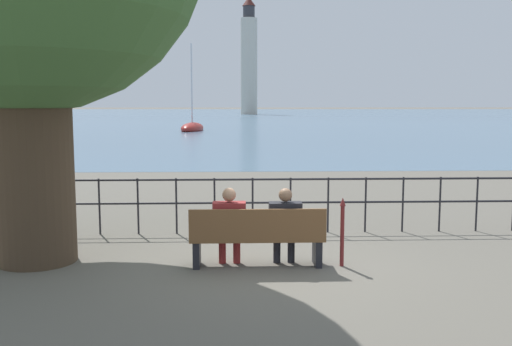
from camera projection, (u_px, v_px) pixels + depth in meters
The scene contains 10 objects.
ground_plane at pixel (257, 266), 8.58m from camera, with size 1000.00×1000.00×0.00m, color #605B51.
harbor_water at pixel (236, 113), 169.42m from camera, with size 600.00×300.00×0.01m.
park_bench at pixel (257, 238), 8.47m from camera, with size 2.01×0.45×0.90m.
seated_person_left at pixel (229, 223), 8.50m from camera, with size 0.49×0.35×1.19m.
seated_person_right at pixel (285, 223), 8.53m from camera, with size 0.49×0.35×1.18m.
promenade_railing at pixel (253, 197), 10.69m from camera, with size 14.32×0.04×1.05m.
closed_umbrella at pixel (342, 228), 8.49m from camera, with size 0.09×0.09×1.04m.
sailboat_0 at pixel (192, 128), 52.77m from camera, with size 2.59×5.41×8.31m.
sailboat_1 at pixel (23, 132), 45.45m from camera, with size 3.23×7.29×10.01m.
harbor_lighthouse at pixel (249, 60), 142.75m from camera, with size 4.17×4.17×29.05m.
Camera 1 is at (-0.33, -8.35, 2.41)m, focal length 40.00 mm.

